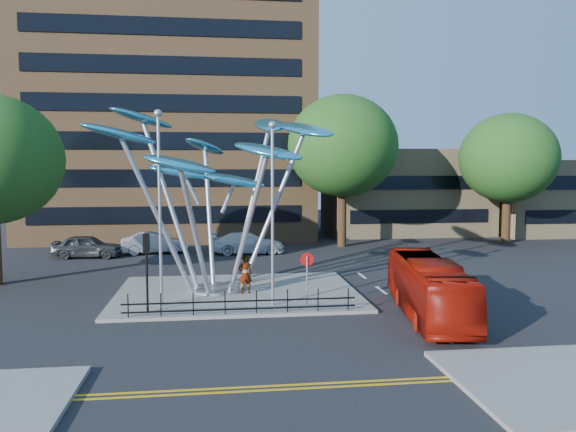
{
  "coord_description": "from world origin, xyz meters",
  "views": [
    {
      "loc": [
        -1.97,
        -21.93,
        6.46
      ],
      "look_at": [
        1.33,
        4.0,
        4.13
      ],
      "focal_mm": 35.0,
      "sensor_mm": 36.0,
      "label": 1
    }
  ],
  "objects": [
    {
      "name": "no_entry_sign_island",
      "position": [
        2.0,
        2.52,
        1.82
      ],
      "size": [
        0.6,
        0.1,
        2.45
      ],
      "color": "#9EA0A5",
      "rests_on": "traffic_island"
    },
    {
      "name": "tree_right",
      "position": [
        8.0,
        22.0,
        8.04
      ],
      "size": [
        8.8,
        8.8,
        12.11
      ],
      "color": "black",
      "rests_on": "ground"
    },
    {
      "name": "parked_car_left",
      "position": [
        -11.1,
        18.79,
        0.82
      ],
      "size": [
        4.9,
        2.23,
        1.63
      ],
      "primitive_type": "imported",
      "rotation": [
        0.0,
        0.0,
        1.51
      ],
      "color": "#383C3F",
      "rests_on": "ground"
    },
    {
      "name": "low_building_far",
      "position": [
        30.0,
        28.0,
        3.5
      ],
      "size": [
        12.0,
        8.0,
        7.0
      ],
      "primitive_type": "cube",
      "color": "tan",
      "rests_on": "ground"
    },
    {
      "name": "pedestrian",
      "position": [
        -0.62,
        5.56,
        1.1
      ],
      "size": [
        0.76,
        0.56,
        1.9
      ],
      "primitive_type": "imported",
      "rotation": [
        0.0,
        0.0,
        3.3
      ],
      "color": "gray",
      "rests_on": "traffic_island"
    },
    {
      "name": "parked_car_right",
      "position": [
        0.28,
        19.27,
        0.78
      ],
      "size": [
        5.38,
        2.21,
        1.56
      ],
      "primitive_type": "imported",
      "rotation": [
        0.0,
        0.0,
        1.58
      ],
      "color": "silver",
      "rests_on": "ground"
    },
    {
      "name": "ground",
      "position": [
        0.0,
        0.0,
        0.0
      ],
      "size": [
        120.0,
        120.0,
        0.0
      ],
      "primitive_type": "plane",
      "color": "black",
      "rests_on": "ground"
    },
    {
      "name": "traffic_island",
      "position": [
        -1.0,
        6.0,
        0.07
      ],
      "size": [
        12.0,
        9.0,
        0.15
      ],
      "primitive_type": "cube",
      "color": "slate",
      "rests_on": "ground"
    },
    {
      "name": "street_lamp_left",
      "position": [
        -4.5,
        3.5,
        5.36
      ],
      "size": [
        0.36,
        0.36,
        8.8
      ],
      "color": "#9EA0A5",
      "rests_on": "traffic_island"
    },
    {
      "name": "street_lamp_right",
      "position": [
        0.5,
        3.0,
        5.09
      ],
      "size": [
        0.36,
        0.36,
        8.3
      ],
      "color": "#9EA0A5",
      "rests_on": "traffic_island"
    },
    {
      "name": "pedestrian_railing_front",
      "position": [
        -1.0,
        1.7,
        0.55
      ],
      "size": [
        10.0,
        0.06,
        1.0
      ],
      "color": "black",
      "rests_on": "traffic_island"
    },
    {
      "name": "double_yellow_far",
      "position": [
        0.0,
        -6.3,
        0.01
      ],
      "size": [
        40.0,
        0.12,
        0.01
      ],
      "primitive_type": "cube",
      "color": "gold",
      "rests_on": "ground"
    },
    {
      "name": "double_yellow_near",
      "position": [
        0.0,
        -6.0,
        0.01
      ],
      "size": [
        40.0,
        0.12,
        0.01
      ],
      "primitive_type": "cube",
      "color": "gold",
      "rests_on": "ground"
    },
    {
      "name": "traffic_light_island",
      "position": [
        -5.0,
        2.5,
        2.61
      ],
      "size": [
        0.28,
        0.18,
        3.42
      ],
      "color": "black",
      "rests_on": "traffic_island"
    },
    {
      "name": "tree_far",
      "position": [
        22.0,
        22.0,
        7.11
      ],
      "size": [
        8.0,
        8.0,
        10.81
      ],
      "color": "black",
      "rests_on": "ground"
    },
    {
      "name": "brick_tower",
      "position": [
        -6.0,
        32.0,
        15.0
      ],
      "size": [
        25.0,
        15.0,
        30.0
      ],
      "primitive_type": "cube",
      "color": "brown",
      "rests_on": "ground"
    },
    {
      "name": "red_bus",
      "position": [
        7.03,
        0.87,
        1.25
      ],
      "size": [
        3.42,
        9.22,
        2.51
      ],
      "primitive_type": "imported",
      "rotation": [
        0.0,
        0.0,
        -0.15
      ],
      "color": "#931106",
      "rests_on": "ground"
    },
    {
      "name": "parked_car_mid",
      "position": [
        -6.6,
        20.07,
        0.79
      ],
      "size": [
        4.97,
        2.37,
        1.57
      ],
      "primitive_type": "imported",
      "rotation": [
        0.0,
        0.0,
        1.72
      ],
      "color": "#B7B9BF",
      "rests_on": "ground"
    },
    {
      "name": "low_building_near",
      "position": [
        16.0,
        30.0,
        4.0
      ],
      "size": [
        15.0,
        8.0,
        8.0
      ],
      "primitive_type": "cube",
      "color": "tan",
      "rests_on": "ground"
    },
    {
      "name": "leaf_sculpture",
      "position": [
        -2.07,
        6.68,
        6.87
      ],
      "size": [
        12.72,
        9.54,
        9.51
      ],
      "color": "#9EA0A5",
      "rests_on": "traffic_island"
    }
  ]
}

